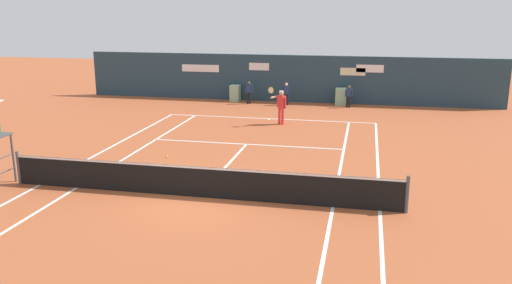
{
  "coord_description": "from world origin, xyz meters",
  "views": [
    {
      "loc": [
        4.75,
        -14.04,
        5.47
      ],
      "look_at": [
        0.96,
        3.79,
        0.8
      ],
      "focal_mm": 36.66,
      "sensor_mm": 36.0,
      "label": 1
    }
  ],
  "objects": [
    {
      "name": "ball_kid_right_post",
      "position": [
        3.81,
        15.73,
        0.72
      ],
      "size": [
        0.42,
        0.19,
        1.25
      ],
      "rotation": [
        0.0,
        0.0,
        3.03
      ],
      "color": "black",
      "rests_on": "ground_plane"
    },
    {
      "name": "player_on_baseline",
      "position": [
        0.76,
        10.53,
        0.99
      ],
      "size": [
        0.84,
        0.66,
        1.86
      ],
      "rotation": [
        0.0,
        0.0,
        2.71
      ],
      "color": "red",
      "rests_on": "ground_plane"
    },
    {
      "name": "ball_kid_centre_post",
      "position": [
        -2.01,
        15.73,
        0.76
      ],
      "size": [
        0.44,
        0.19,
        1.33
      ],
      "rotation": [
        0.0,
        0.0,
        3.22
      ],
      "color": "black",
      "rests_on": "ground_plane"
    },
    {
      "name": "ground_plane",
      "position": [
        -0.0,
        0.58,
        0.0
      ],
      "size": [
        80.0,
        80.0,
        0.01
      ],
      "color": "#A8512D"
    },
    {
      "name": "tennis_ball_by_sideline",
      "position": [
        -2.49,
        3.82,
        0.03
      ],
      "size": [
        0.07,
        0.07,
        0.07
      ],
      "primitive_type": "sphere",
      "color": "#CCE033",
      "rests_on": "ground_plane"
    },
    {
      "name": "tennis_net",
      "position": [
        0.0,
        0.0,
        0.51
      ],
      "size": [
        12.1,
        0.1,
        1.07
      ],
      "color": "#4C4C51",
      "rests_on": "ground_plane"
    },
    {
      "name": "ball_kid_left_post",
      "position": [
        0.22,
        15.73,
        0.75
      ],
      "size": [
        0.43,
        0.22,
        1.31
      ],
      "rotation": [
        0.0,
        0.0,
        3.32
      ],
      "color": "black",
      "rests_on": "ground_plane"
    },
    {
      "name": "sponsor_back_wall",
      "position": [
        0.01,
        16.97,
        1.35
      ],
      "size": [
        25.0,
        1.02,
        2.79
      ],
      "color": "#233D4C",
      "rests_on": "ground_plane"
    }
  ]
}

